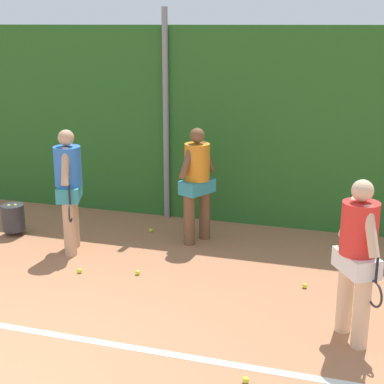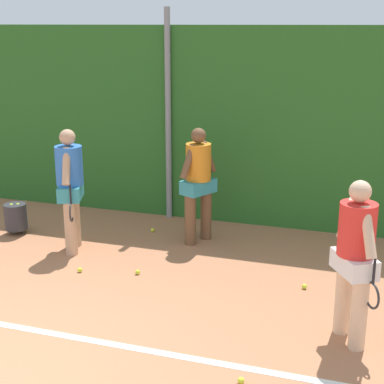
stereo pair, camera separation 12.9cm
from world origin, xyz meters
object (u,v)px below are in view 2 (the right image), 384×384
ball_hopper (16,216)px  tennis_ball_9 (304,286)px  player_foreground_near (355,254)px  player_backcourt_far (198,179)px  tennis_ball_1 (80,270)px  tennis_ball_10 (241,380)px  tennis_ball_7 (153,230)px  tennis_ball_3 (138,272)px  player_midcourt (70,184)px

ball_hopper → tennis_ball_9: (4.73, -0.63, -0.26)m
player_foreground_near → ball_hopper: (-5.36, 1.76, -0.71)m
player_backcourt_far → tennis_ball_9: player_backcourt_far is taller
tennis_ball_1 → tennis_ball_10: size_ratio=1.00×
tennis_ball_1 → tennis_ball_7: 1.84m
tennis_ball_1 → tennis_ball_9: 3.04m
tennis_ball_1 → tennis_ball_7: size_ratio=1.00×
tennis_ball_1 → tennis_ball_9: (3.01, 0.43, 0.00)m
tennis_ball_7 → tennis_ball_9: same height
ball_hopper → tennis_ball_10: size_ratio=7.78×
ball_hopper → tennis_ball_1: (1.72, -1.06, -0.26)m
tennis_ball_3 → tennis_ball_9: bearing=6.4°
player_midcourt → tennis_ball_10: 4.22m
tennis_ball_3 → tennis_ball_9: size_ratio=1.00×
tennis_ball_3 → tennis_ball_10: same height
tennis_ball_9 → tennis_ball_10: same height
tennis_ball_3 → tennis_ball_7: same height
ball_hopper → tennis_ball_10: ball_hopper is taller
ball_hopper → player_backcourt_far: bearing=11.3°
player_midcourt → player_backcourt_far: size_ratio=1.02×
player_midcourt → tennis_ball_9: player_midcourt is taller
tennis_ball_7 → tennis_ball_9: 2.99m
player_midcourt → tennis_ball_1: player_midcourt is taller
ball_hopper → tennis_ball_10: (4.43, -2.90, -0.26)m
tennis_ball_7 → tennis_ball_1: bearing=-101.2°
tennis_ball_10 → player_backcourt_far: bearing=113.6°
ball_hopper → tennis_ball_9: bearing=-7.6°
player_midcourt → ball_hopper: size_ratio=3.59×
player_midcourt → tennis_ball_7: bearing=121.9°
player_backcourt_far → tennis_ball_3: 1.81m
player_backcourt_far → tennis_ball_1: player_backcourt_far is taller
player_backcourt_far → tennis_ball_3: bearing=11.3°
player_backcourt_far → tennis_ball_1: bearing=-9.1°
tennis_ball_9 → player_foreground_near: bearing=-61.2°
player_midcourt → tennis_ball_7: player_midcourt is taller
tennis_ball_3 → tennis_ball_7: size_ratio=1.00×
player_foreground_near → player_midcourt: bearing=-140.2°
player_foreground_near → tennis_ball_10: player_foreground_near is taller
tennis_ball_1 → tennis_ball_10: 3.28m
player_foreground_near → tennis_ball_9: size_ratio=27.12×
tennis_ball_1 → tennis_ball_7: (0.36, 1.81, 0.00)m
ball_hopper → tennis_ball_3: size_ratio=7.78×
player_backcourt_far → ball_hopper: size_ratio=3.51×
ball_hopper → tennis_ball_3: 2.67m
player_midcourt → tennis_ball_1: size_ratio=27.91×
tennis_ball_10 → player_foreground_near: bearing=51.0°
player_backcourt_far → tennis_ball_1: (-1.19, -1.64, -0.98)m
player_foreground_near → player_midcourt: size_ratio=0.97×
tennis_ball_7 → tennis_ball_3: bearing=-75.3°
ball_hopper → tennis_ball_1: 2.04m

